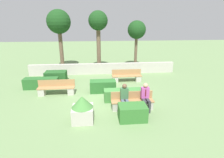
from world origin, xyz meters
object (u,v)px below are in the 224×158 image
(person_seated_woman, at_px, (125,96))
(tree_leftmost, at_px, (59,23))
(tree_center_left, at_px, (98,23))
(planter_corner_left, at_px, (83,109))
(bench_right_side, at_px, (56,89))
(tree_center_right, at_px, (137,31))
(bench_front, at_px, (132,102))
(bench_left_side, at_px, (127,77))
(person_seated_man, at_px, (146,96))

(person_seated_woman, relative_size, tree_leftmost, 0.26)
(person_seated_woman, distance_m, tree_center_left, 8.49)
(planter_corner_left, relative_size, tree_leftmost, 0.23)
(bench_right_side, distance_m, tree_center_right, 9.00)
(bench_right_side, xyz_separation_m, planter_corner_left, (1.76, -3.08, 0.24))
(planter_corner_left, distance_m, tree_center_right, 10.35)
(bench_right_side, relative_size, tree_center_left, 0.43)
(person_seated_woman, xyz_separation_m, tree_center_right, (2.36, 8.24, 2.62))
(bench_right_side, relative_size, tree_center_right, 0.51)
(bench_front, xyz_separation_m, planter_corner_left, (-2.38, -0.88, 0.24))
(bench_left_side, xyz_separation_m, bench_right_side, (-4.59, -1.95, 0.00))
(bench_left_side, relative_size, tree_leftmost, 0.41)
(bench_front, xyz_separation_m, person_seated_woman, (-0.42, -0.14, 0.41))
(bench_right_side, xyz_separation_m, tree_center_left, (2.66, 5.43, 3.66))
(planter_corner_left, xyz_separation_m, tree_center_left, (0.91, 8.52, 3.42))
(bench_right_side, distance_m, person_seated_man, 5.31)
(tree_center_left, bearing_deg, tree_leftmost, 170.52)
(person_seated_man, relative_size, tree_center_left, 0.27)
(bench_right_side, bearing_deg, person_seated_woman, -32.87)
(bench_left_side, bearing_deg, tree_center_left, 124.34)
(bench_left_side, height_order, tree_leftmost, tree_leftmost)
(bench_front, relative_size, planter_corner_left, 1.81)
(bench_left_side, xyz_separation_m, planter_corner_left, (-2.83, -5.03, 0.24))
(planter_corner_left, xyz_separation_m, tree_center_right, (4.33, 8.98, 2.79))
(bench_front, distance_m, bench_right_side, 4.69)
(bench_front, distance_m, tree_leftmost, 10.18)
(bench_right_side, height_order, person_seated_woman, person_seated_woman)
(person_seated_man, distance_m, tree_leftmost, 10.46)
(bench_left_side, bearing_deg, bench_front, -90.69)
(planter_corner_left, relative_size, tree_center_right, 0.27)
(bench_left_side, xyz_separation_m, tree_center_right, (1.50, 3.95, 3.03))
(bench_left_side, height_order, person_seated_man, person_seated_man)
(person_seated_man, bearing_deg, bench_left_side, 92.16)
(person_seated_woman, xyz_separation_m, tree_leftmost, (-4.38, 8.33, 3.28))
(tree_leftmost, distance_m, tree_center_right, 6.78)
(bench_front, bearing_deg, tree_center_right, 76.49)
(bench_right_side, distance_m, person_seated_woman, 4.42)
(tree_leftmost, bearing_deg, bench_right_side, -83.71)
(bench_front, height_order, planter_corner_left, planter_corner_left)
(tree_center_right, bearing_deg, planter_corner_left, -115.72)
(bench_left_side, xyz_separation_m, person_seated_woman, (-0.86, -4.29, 0.41))
(planter_corner_left, bearing_deg, person_seated_woman, 20.69)
(person_seated_man, bearing_deg, bench_right_side, 153.74)
(tree_leftmost, bearing_deg, tree_center_right, -0.79)
(bench_front, relative_size, tree_leftmost, 0.41)
(bench_front, xyz_separation_m, tree_center_left, (-1.47, 7.63, 3.66))
(bench_front, bearing_deg, tree_leftmost, 120.37)
(bench_left_side, xyz_separation_m, person_seated_man, (0.16, -4.29, 0.41))
(person_seated_woman, bearing_deg, bench_right_side, 147.82)
(bench_left_side, xyz_separation_m, tree_leftmost, (-5.25, 4.04, 3.69))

